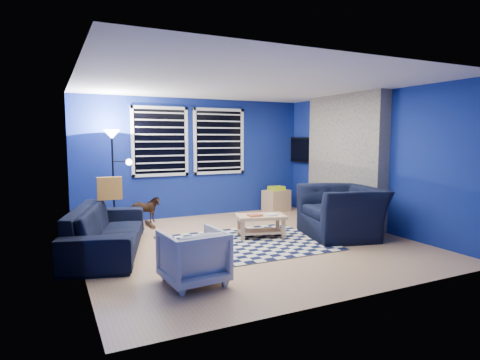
# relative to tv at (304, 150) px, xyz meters

# --- Properties ---
(floor) EXTENTS (5.00, 5.00, 0.00)m
(floor) POSITION_rel_tv_xyz_m (-2.45, -2.00, -1.40)
(floor) COLOR tan
(floor) RESTS_ON ground
(ceiling) EXTENTS (5.00, 5.00, 0.00)m
(ceiling) POSITION_rel_tv_xyz_m (-2.45, -2.00, 1.10)
(ceiling) COLOR white
(ceiling) RESTS_ON wall_back
(wall_back) EXTENTS (5.00, 0.00, 5.00)m
(wall_back) POSITION_rel_tv_xyz_m (-2.45, 0.50, -0.15)
(wall_back) COLOR navy
(wall_back) RESTS_ON floor
(wall_left) EXTENTS (0.00, 5.00, 5.00)m
(wall_left) POSITION_rel_tv_xyz_m (-4.95, -2.00, -0.15)
(wall_left) COLOR navy
(wall_left) RESTS_ON floor
(wall_right) EXTENTS (0.00, 5.00, 5.00)m
(wall_right) POSITION_rel_tv_xyz_m (0.05, -2.00, -0.15)
(wall_right) COLOR navy
(wall_right) RESTS_ON floor
(fireplace) EXTENTS (0.65, 2.00, 2.50)m
(fireplace) POSITION_rel_tv_xyz_m (-0.09, -1.50, -0.20)
(fireplace) COLOR gray
(fireplace) RESTS_ON floor
(window_left) EXTENTS (1.17, 0.06, 1.42)m
(window_left) POSITION_rel_tv_xyz_m (-3.20, 0.46, 0.20)
(window_left) COLOR black
(window_left) RESTS_ON wall_back
(window_right) EXTENTS (1.17, 0.06, 1.42)m
(window_right) POSITION_rel_tv_xyz_m (-1.90, 0.46, 0.20)
(window_right) COLOR black
(window_right) RESTS_ON wall_back
(tv) EXTENTS (0.07, 1.00, 0.58)m
(tv) POSITION_rel_tv_xyz_m (0.00, 0.00, 0.00)
(tv) COLOR black
(tv) RESTS_ON wall_right
(rug) EXTENTS (2.53, 2.03, 0.02)m
(rug) POSITION_rel_tv_xyz_m (-2.50, -2.04, -1.39)
(rug) COLOR black
(rug) RESTS_ON floor
(sofa) EXTENTS (2.47, 1.50, 0.68)m
(sofa) POSITION_rel_tv_xyz_m (-4.55, -1.58, -1.06)
(sofa) COLOR black
(sofa) RESTS_ON floor
(armchair_big) EXTENTS (1.54, 1.41, 0.85)m
(armchair_big) POSITION_rel_tv_xyz_m (-0.83, -2.33, -0.97)
(armchair_big) COLOR black
(armchair_big) RESTS_ON floor
(armchair_bent) EXTENTS (0.73, 0.75, 0.63)m
(armchair_bent) POSITION_rel_tv_xyz_m (-3.82, -3.34, -1.08)
(armchair_bent) COLOR gray
(armchair_bent) RESTS_ON floor
(rocking_horse) EXTENTS (0.43, 0.65, 0.51)m
(rocking_horse) POSITION_rel_tv_xyz_m (-3.68, -0.10, -1.08)
(rocking_horse) COLOR #442116
(rocking_horse) RESTS_ON floor
(coffee_table) EXTENTS (0.90, 0.67, 0.41)m
(coffee_table) POSITION_rel_tv_xyz_m (-2.10, -1.81, -1.12)
(coffee_table) COLOR tan
(coffee_table) RESTS_ON rug
(cabinet) EXTENTS (0.65, 0.51, 0.57)m
(cabinet) POSITION_rel_tv_xyz_m (-0.58, 0.22, -1.15)
(cabinet) COLOR tan
(cabinet) RESTS_ON floor
(floor_lamp) EXTENTS (0.50, 0.31, 1.83)m
(floor_lamp) POSITION_rel_tv_xyz_m (-4.18, 0.06, 0.10)
(floor_lamp) COLOR black
(floor_lamp) RESTS_ON floor
(throw_pillow) EXTENTS (0.39, 0.13, 0.37)m
(throw_pillow) POSITION_rel_tv_xyz_m (-4.40, -0.89, -0.54)
(throw_pillow) COLOR orange
(throw_pillow) RESTS_ON sofa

